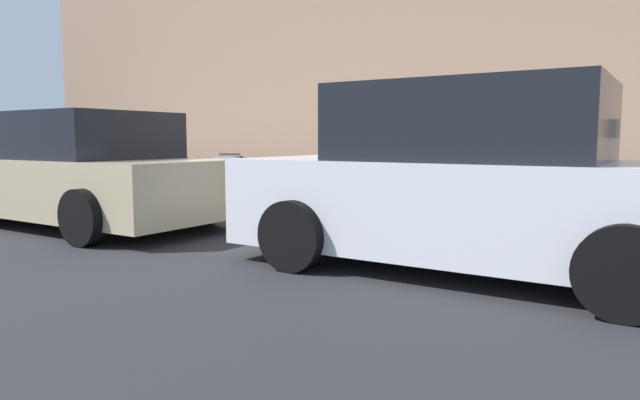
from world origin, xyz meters
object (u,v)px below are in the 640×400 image
suitcase_navy_6 (308,191)px  fire_hydrant (182,176)px  suitcase_black_4 (372,194)px  suitcase_maroon_0 (527,192)px  suitcase_olive_1 (481,197)px  parked_car_beige_1 (83,173)px  suitcase_maroon_7 (281,188)px  suitcase_red_5 (339,187)px  suitcase_silver_9 (230,179)px  suitcase_olive_8 (253,189)px  parked_car_white_0 (470,185)px  suitcase_silver_2 (441,191)px  suitcase_teal_3 (406,192)px  bollard_post (144,177)px

suitcase_navy_6 → fire_hydrant: bearing=0.0°
suitcase_black_4 → suitcase_navy_6: 1.05m
suitcase_black_4 → fire_hydrant: size_ratio=0.75×
suitcase_maroon_0 → suitcase_olive_1: suitcase_maroon_0 is taller
parked_car_beige_1 → suitcase_maroon_0: bearing=-156.9°
suitcase_olive_1 → suitcase_maroon_7: size_ratio=1.46×
suitcase_olive_1 → suitcase_black_4: suitcase_olive_1 is taller
suitcase_maroon_7 → fire_hydrant: fire_hydrant is taller
suitcase_red_5 → suitcase_silver_9: bearing=-1.8°
suitcase_maroon_7 → suitcase_olive_8: 0.49m
suitcase_red_5 → parked_car_white_0: (-2.51, 2.20, 0.28)m
parked_car_beige_1 → fire_hydrant: bearing=-81.7°
suitcase_silver_2 → suitcase_silver_9: suitcase_silver_2 is taller
suitcase_red_5 → parked_car_beige_1: bearing=38.6°
fire_hydrant → suitcase_maroon_7: bearing=-179.8°
parked_car_white_0 → parked_car_beige_1: size_ratio=0.98×
suitcase_olive_1 → suitcase_silver_9: bearing=-1.3°
suitcase_maroon_0 → parked_car_beige_1: 5.83m
suitcase_maroon_0 → parked_car_white_0: parked_car_white_0 is taller
suitcase_olive_1 → suitcase_silver_9: suitcase_olive_1 is taller
suitcase_teal_3 → parked_car_beige_1: parked_car_beige_1 is taller
suitcase_red_5 → parked_car_white_0: size_ratio=0.23×
suitcase_olive_8 → fire_hydrant: fire_hydrant is taller
suitcase_silver_2 → suitcase_red_5: 1.54m
suitcase_maroon_0 → fire_hydrant: (5.68, 0.06, 0.02)m
suitcase_olive_1 → suitcase_teal_3: (1.05, -0.11, 0.01)m
suitcase_maroon_0 → bollard_post: (6.46, 0.21, -0.02)m
suitcase_olive_8 → parked_car_beige_1: bearing=60.4°
suitcase_silver_2 → suitcase_black_4: 1.04m
suitcase_olive_1 → fire_hydrant: suitcase_olive_1 is taller
suitcase_olive_8 → suitcase_silver_9: size_ratio=0.91×
suitcase_teal_3 → bollard_post: size_ratio=1.20×
suitcase_teal_3 → suitcase_olive_8: size_ratio=1.21×
suitcase_olive_1 → suitcase_silver_2: suitcase_silver_2 is taller
suitcase_maroon_0 → suitcase_maroon_7: suitcase_maroon_0 is taller
suitcase_silver_9 → parked_car_white_0: size_ratio=0.19×
suitcase_olive_8 → parked_car_white_0: 4.60m
suitcase_maroon_0 → parked_car_beige_1: parked_car_beige_1 is taller
suitcase_silver_2 → suitcase_maroon_7: 2.58m
suitcase_maroon_7 → parked_car_white_0: bearing=147.8°
suitcase_maroon_0 → suitcase_silver_2: size_ratio=1.12×
suitcase_olive_1 → suitcase_black_4: (1.55, -0.09, -0.05)m
suitcase_teal_3 → suitcase_black_4: suitcase_teal_3 is taller
suitcase_maroon_0 → parked_car_beige_1: (5.36, 2.29, 0.19)m
suitcase_black_4 → parked_car_beige_1: size_ratio=0.13×
suitcase_black_4 → suitcase_red_5: size_ratio=0.61×
suitcase_red_5 → suitcase_navy_6: bearing=-3.3°
suitcase_maroon_0 → suitcase_silver_2: bearing=6.8°
suitcase_maroon_0 → parked_car_beige_1: bearing=23.1°
suitcase_maroon_0 → suitcase_red_5: 2.60m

